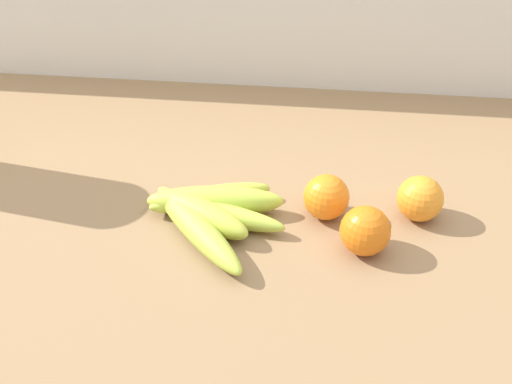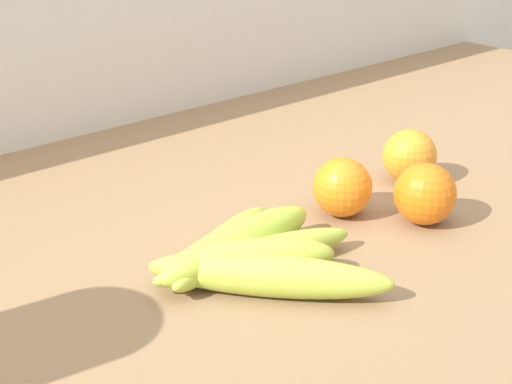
# 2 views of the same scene
# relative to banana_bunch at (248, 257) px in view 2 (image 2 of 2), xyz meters

# --- Properties ---
(wall_back) EXTENTS (2.27, 0.06, 1.30)m
(wall_back) POSITION_rel_banana_bunch_xyz_m (0.07, 0.48, -0.25)
(wall_back) COLOR silver
(wall_back) RESTS_ON ground
(banana_bunch) EXTENTS (0.21, 0.22, 0.04)m
(banana_bunch) POSITION_rel_banana_bunch_xyz_m (0.00, 0.00, 0.00)
(banana_bunch) COLOR #AEC23F
(banana_bunch) RESTS_ON counter
(orange_front) EXTENTS (0.06, 0.06, 0.06)m
(orange_front) POSITION_rel_banana_bunch_xyz_m (0.29, 0.05, 0.01)
(orange_front) COLOR orange
(orange_front) RESTS_ON counter
(orange_back_right) EXTENTS (0.07, 0.07, 0.07)m
(orange_back_right) POSITION_rel_banana_bunch_xyz_m (0.21, -0.04, 0.01)
(orange_back_right) COLOR orange
(orange_back_right) RESTS_ON counter
(orange_right) EXTENTS (0.06, 0.06, 0.06)m
(orange_right) POSITION_rel_banana_bunch_xyz_m (0.16, 0.03, 0.01)
(orange_right) COLOR orange
(orange_right) RESTS_ON counter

